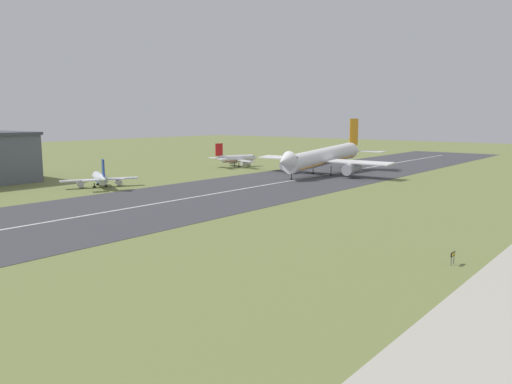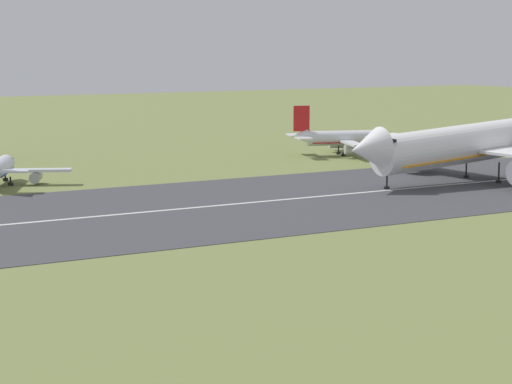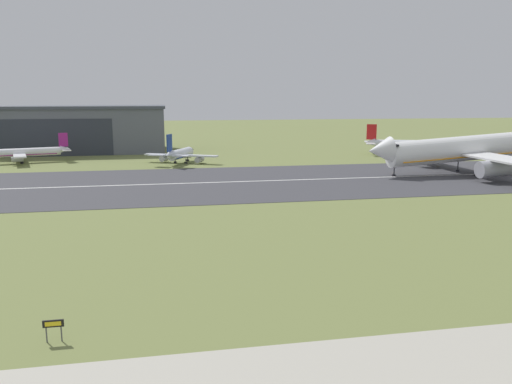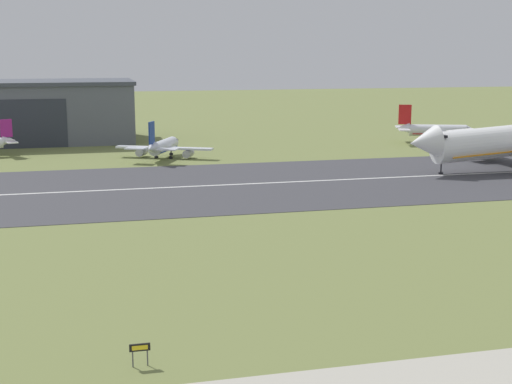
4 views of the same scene
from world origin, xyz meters
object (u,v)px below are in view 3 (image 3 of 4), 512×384
airplane_parked_east (396,145)px  runway_sign (53,326)px  airplane_parked_far_east (22,153)px  airplane_landing (471,149)px  airplane_parked_centre (180,154)px

airplane_parked_east → runway_sign: bearing=-126.4°
airplane_parked_far_east → runway_sign: bearing=-74.9°
airplane_parked_east → airplane_landing: bearing=-91.4°
airplane_landing → airplane_parked_far_east: 116.15m
airplane_landing → airplane_parked_east: 40.38m
airplane_parked_centre → airplane_parked_east: 67.87m
airplane_parked_centre → runway_sign: size_ratio=11.54×
airplane_parked_east → airplane_parked_far_east: airplane_parked_east is taller
runway_sign → airplane_parked_east: bearing=53.6°
airplane_landing → runway_sign: 105.22m
airplane_landing → runway_sign: (-79.39, -68.90, -4.57)m
runway_sign → airplane_parked_far_east: bearing=105.1°
airplane_landing → airplane_parked_east: (0.96, 40.27, -2.71)m
airplane_parked_centre → airplane_parked_east: bearing=7.5°
runway_sign → airplane_landing: bearing=41.0°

